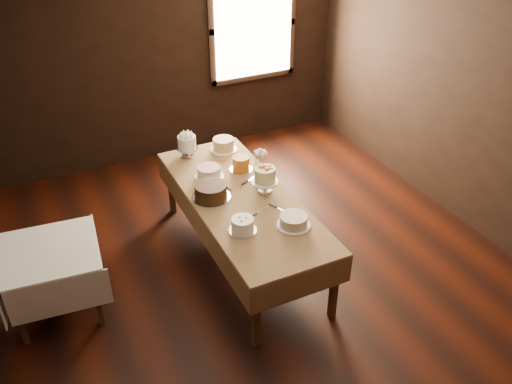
% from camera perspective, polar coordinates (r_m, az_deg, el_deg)
% --- Properties ---
extents(floor, '(5.00, 6.00, 0.01)m').
position_cam_1_polar(floor, '(5.22, 0.98, -9.91)').
color(floor, black).
rests_on(floor, ground).
extents(wall_back, '(5.00, 0.02, 2.80)m').
position_cam_1_polar(wall_back, '(7.00, -10.44, 14.31)').
color(wall_back, black).
rests_on(wall_back, ground).
extents(wall_right, '(0.02, 6.00, 2.80)m').
position_cam_1_polar(wall_right, '(5.87, 23.70, 8.54)').
color(wall_right, black).
rests_on(wall_right, ground).
extents(window, '(1.10, 0.05, 1.30)m').
position_cam_1_polar(window, '(7.33, -0.28, 17.27)').
color(window, '#FFEABF').
rests_on(window, wall_back).
extents(display_table, '(0.94, 2.39, 0.74)m').
position_cam_1_polar(display_table, '(5.14, -1.59, -1.04)').
color(display_table, '#442815').
rests_on(display_table, ground).
extents(side_table, '(0.88, 0.88, 0.68)m').
position_cam_1_polar(side_table, '(4.92, -21.21, -6.55)').
color(side_table, '#442815').
rests_on(side_table, ground).
extents(cake_meringue, '(0.24, 0.24, 0.25)m').
position_cam_1_polar(cake_meringue, '(5.80, -7.38, 4.81)').
color(cake_meringue, silver).
rests_on(cake_meringue, display_table).
extents(cake_speckled, '(0.32, 0.32, 0.14)m').
position_cam_1_polar(cake_speckled, '(5.92, -3.51, 5.07)').
color(cake_speckled, white).
rests_on(cake_speckled, display_table).
extents(cake_lattice, '(0.30, 0.30, 0.11)m').
position_cam_1_polar(cake_lattice, '(5.41, -5.06, 2.04)').
color(cake_lattice, white).
rests_on(cake_lattice, display_table).
extents(cake_caramel, '(0.24, 0.24, 0.15)m').
position_cam_1_polar(cake_caramel, '(5.52, -1.63, 3.02)').
color(cake_caramel, silver).
rests_on(cake_caramel, display_table).
extents(cake_chocolate, '(0.44, 0.44, 0.14)m').
position_cam_1_polar(cake_chocolate, '(5.07, -4.85, 0.05)').
color(cake_chocolate, silver).
rests_on(cake_chocolate, display_table).
extents(cake_flowers, '(0.27, 0.27, 0.27)m').
position_cam_1_polar(cake_flowers, '(5.13, 0.95, 1.19)').
color(cake_flowers, white).
rests_on(cake_flowers, display_table).
extents(cake_swirl, '(0.28, 0.28, 0.13)m').
position_cam_1_polar(cake_swirl, '(4.62, -1.44, -3.59)').
color(cake_swirl, silver).
rests_on(cake_swirl, display_table).
extents(cake_cream, '(0.35, 0.35, 0.11)m').
position_cam_1_polar(cake_cream, '(4.70, 4.04, -3.14)').
color(cake_cream, white).
rests_on(cake_cream, display_table).
extents(cake_server_a, '(0.23, 0.11, 0.01)m').
position_cam_1_polar(cake_server_a, '(4.92, 0.70, -1.92)').
color(cake_server_a, silver).
rests_on(cake_server_a, display_table).
extents(cake_server_b, '(0.12, 0.23, 0.01)m').
position_cam_1_polar(cake_server_b, '(4.91, 2.94, -2.00)').
color(cake_server_b, silver).
rests_on(cake_server_b, display_table).
extents(cake_server_c, '(0.07, 0.24, 0.01)m').
position_cam_1_polar(cake_server_c, '(5.33, -3.61, 0.97)').
color(cake_server_c, silver).
rests_on(cake_server_c, display_table).
extents(cake_server_d, '(0.23, 0.12, 0.01)m').
position_cam_1_polar(cake_server_d, '(5.40, -0.37, 1.51)').
color(cake_server_d, silver).
rests_on(cake_server_d, display_table).
extents(flower_vase, '(0.14, 0.14, 0.13)m').
position_cam_1_polar(flower_vase, '(5.34, 0.48, 1.90)').
color(flower_vase, '#2D2823').
rests_on(flower_vase, display_table).
extents(flower_bouquet, '(0.14, 0.14, 0.20)m').
position_cam_1_polar(flower_bouquet, '(5.25, 0.48, 3.63)').
color(flower_bouquet, white).
rests_on(flower_bouquet, flower_vase).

